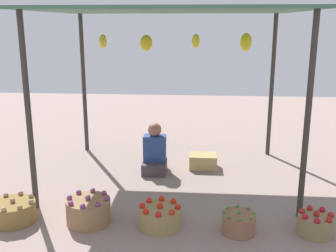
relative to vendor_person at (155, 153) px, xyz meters
name	(u,v)px	position (x,y,z in m)	size (l,w,h in m)	color
ground_plane	(171,176)	(0.27, -0.18, -0.30)	(14.00, 14.00, 0.00)	gray
market_stall_structure	(172,21)	(0.28, -0.17, 1.98)	(3.55, 2.67, 2.45)	#38332D
vendor_person	(155,153)	(0.00, 0.00, 0.00)	(0.36, 0.44, 0.78)	#453A41
basket_potatoes	(14,212)	(-1.47, -1.74, -0.17)	(0.51, 0.51, 0.29)	olive
basket_purple_onions	(89,211)	(-0.58, -1.71, -0.15)	(0.51, 0.51, 0.35)	olive
basket_red_tomatoes	(160,217)	(0.25, -1.74, -0.18)	(0.49, 0.49, 0.29)	#998251
basket_green_chilies	(239,223)	(1.13, -1.81, -0.18)	(0.37, 0.37, 0.26)	#8E6043
basket_red_apples	(316,224)	(1.97, -1.77, -0.18)	(0.39, 0.39, 0.28)	#8F7A51
wooden_crate_near_vendor	(203,161)	(0.75, 0.23, -0.19)	(0.43, 0.33, 0.22)	tan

